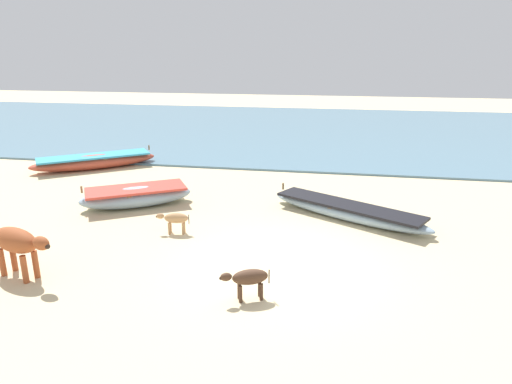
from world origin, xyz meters
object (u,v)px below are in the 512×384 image
(fishing_boat_0, at_px, (94,161))
(cow_adult_rust, at_px, (17,243))
(fishing_boat_2, at_px, (348,211))
(fishing_boat_1, at_px, (136,196))
(calf_far_dark, at_px, (248,278))
(calf_near_tan, at_px, (175,219))

(fishing_boat_0, xyz_separation_m, cow_adult_rust, (3.21, -8.74, 0.48))
(fishing_boat_0, relative_size, fishing_boat_2, 0.96)
(fishing_boat_2, height_order, cow_adult_rust, cow_adult_rust)
(fishing_boat_1, bearing_deg, fishing_boat_2, 148.95)
(calf_far_dark, bearing_deg, fishing_boat_1, -69.50)
(fishing_boat_1, bearing_deg, fishing_boat_0, -79.32)
(fishing_boat_2, distance_m, calf_far_dark, 5.12)
(calf_near_tan, relative_size, calf_far_dark, 0.93)
(fishing_boat_0, height_order, calf_near_tan, fishing_boat_0)
(fishing_boat_2, relative_size, calf_far_dark, 5.09)
(cow_adult_rust, bearing_deg, fishing_boat_2, 51.99)
(fishing_boat_1, bearing_deg, cow_adult_rust, 53.82)
(fishing_boat_1, distance_m, calf_far_dark, 6.47)
(fishing_boat_2, bearing_deg, fishing_boat_1, 29.44)
(fishing_boat_1, bearing_deg, calf_far_dark, 101.65)
(calf_near_tan, bearing_deg, calf_far_dark, 123.61)
(fishing_boat_1, relative_size, cow_adult_rust, 2.10)
(calf_near_tan, xyz_separation_m, calf_far_dark, (2.49, -2.87, 0.04))
(fishing_boat_0, distance_m, calf_far_dark, 11.88)
(fishing_boat_1, xyz_separation_m, calf_near_tan, (1.91, -1.87, 0.09))
(fishing_boat_2, height_order, calf_near_tan, fishing_boat_2)
(fishing_boat_2, height_order, calf_far_dark, fishing_boat_2)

